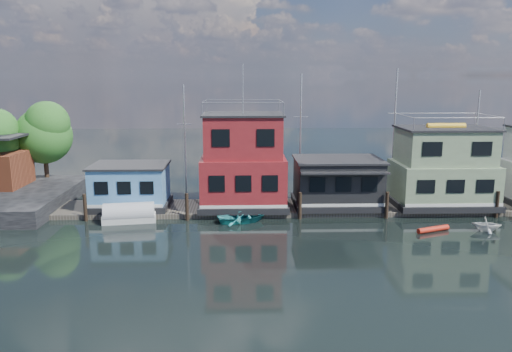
{
  "coord_description": "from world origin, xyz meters",
  "views": [
    {
      "loc": [
        -8.68,
        -29.2,
        11.32
      ],
      "look_at": [
        -7.43,
        12.0,
        3.0
      ],
      "focal_mm": 35.0,
      "sensor_mm": 36.0,
      "label": 1
    }
  ],
  "objects_px": {
    "houseboat_red": "(243,163)",
    "houseboat_green": "(443,169)",
    "houseboat_dark": "(337,182)",
    "houseboat_blue": "(130,186)",
    "tarp_runabout": "(129,214)",
    "dinghy_white": "(486,224)",
    "dinghy_teal": "(242,217)",
    "red_kayak": "(433,229)"
  },
  "relations": [
    {
      "from": "houseboat_dark",
      "to": "red_kayak",
      "type": "xyz_separation_m",
      "value": [
        5.96,
        -6.34,
        -2.22
      ]
    },
    {
      "from": "houseboat_green",
      "to": "red_kayak",
      "type": "xyz_separation_m",
      "value": [
        -3.04,
        -6.36,
        -3.35
      ]
    },
    {
      "from": "houseboat_red",
      "to": "houseboat_green",
      "type": "xyz_separation_m",
      "value": [
        17.0,
        0.0,
        -0.55
      ]
    },
    {
      "from": "houseboat_dark",
      "to": "dinghy_teal",
      "type": "height_order",
      "value": "houseboat_dark"
    },
    {
      "from": "houseboat_red",
      "to": "dinghy_white",
      "type": "bearing_deg",
      "value": -19.35
    },
    {
      "from": "houseboat_blue",
      "to": "dinghy_white",
      "type": "relative_size",
      "value": 3.08
    },
    {
      "from": "houseboat_blue",
      "to": "red_kayak",
      "type": "bearing_deg",
      "value": -15.18
    },
    {
      "from": "houseboat_green",
      "to": "dinghy_white",
      "type": "bearing_deg",
      "value": -81.43
    },
    {
      "from": "red_kayak",
      "to": "dinghy_white",
      "type": "xyz_separation_m",
      "value": [
        3.99,
        0.06,
        0.35
      ]
    },
    {
      "from": "tarp_runabout",
      "to": "houseboat_dark",
      "type": "bearing_deg",
      "value": 1.89
    },
    {
      "from": "houseboat_red",
      "to": "red_kayak",
      "type": "xyz_separation_m",
      "value": [
        13.96,
        -6.36,
        -3.9
      ]
    },
    {
      "from": "houseboat_blue",
      "to": "houseboat_red",
      "type": "distance_m",
      "value": 9.69
    },
    {
      "from": "red_kayak",
      "to": "houseboat_green",
      "type": "bearing_deg",
      "value": 43.11
    },
    {
      "from": "houseboat_blue",
      "to": "houseboat_red",
      "type": "height_order",
      "value": "houseboat_red"
    },
    {
      "from": "houseboat_blue",
      "to": "dinghy_teal",
      "type": "distance_m",
      "value": 10.13
    },
    {
      "from": "houseboat_blue",
      "to": "tarp_runabout",
      "type": "distance_m",
      "value": 3.54
    },
    {
      "from": "dinghy_teal",
      "to": "red_kayak",
      "type": "bearing_deg",
      "value": -113.0
    },
    {
      "from": "houseboat_blue",
      "to": "houseboat_green",
      "type": "relative_size",
      "value": 0.76
    },
    {
      "from": "red_kayak",
      "to": "houseboat_blue",
      "type": "bearing_deg",
      "value": 143.46
    },
    {
      "from": "tarp_runabout",
      "to": "houseboat_blue",
      "type": "bearing_deg",
      "value": 90.53
    },
    {
      "from": "houseboat_green",
      "to": "houseboat_dark",
      "type": "bearing_deg",
      "value": -179.88
    },
    {
      "from": "tarp_runabout",
      "to": "dinghy_white",
      "type": "bearing_deg",
      "value": -15.18
    },
    {
      "from": "houseboat_green",
      "to": "houseboat_red",
      "type": "bearing_deg",
      "value": -180.0
    },
    {
      "from": "houseboat_red",
      "to": "houseboat_dark",
      "type": "bearing_deg",
      "value": -0.14
    },
    {
      "from": "houseboat_dark",
      "to": "red_kayak",
      "type": "relative_size",
      "value": 2.7
    },
    {
      "from": "houseboat_green",
      "to": "dinghy_teal",
      "type": "height_order",
      "value": "houseboat_green"
    },
    {
      "from": "houseboat_dark",
      "to": "red_kayak",
      "type": "distance_m",
      "value": 8.98
    },
    {
      "from": "red_kayak",
      "to": "houseboat_red",
      "type": "bearing_deg",
      "value": 134.14
    },
    {
      "from": "houseboat_red",
      "to": "houseboat_green",
      "type": "relative_size",
      "value": 1.41
    },
    {
      "from": "houseboat_dark",
      "to": "dinghy_teal",
      "type": "distance_m",
      "value": 9.09
    },
    {
      "from": "houseboat_green",
      "to": "dinghy_white",
      "type": "xyz_separation_m",
      "value": [
        0.95,
        -6.3,
        -3.0
      ]
    },
    {
      "from": "houseboat_red",
      "to": "houseboat_green",
      "type": "bearing_deg",
      "value": 0.0
    },
    {
      "from": "dinghy_teal",
      "to": "tarp_runabout",
      "type": "bearing_deg",
      "value": 76.29
    },
    {
      "from": "houseboat_red",
      "to": "tarp_runabout",
      "type": "bearing_deg",
      "value": -160.89
    },
    {
      "from": "tarp_runabout",
      "to": "red_kayak",
      "type": "bearing_deg",
      "value": -16.48
    },
    {
      "from": "dinghy_white",
      "to": "tarp_runabout",
      "type": "bearing_deg",
      "value": 99.1
    },
    {
      "from": "houseboat_blue",
      "to": "houseboat_green",
      "type": "distance_m",
      "value": 26.53
    },
    {
      "from": "tarp_runabout",
      "to": "dinghy_teal",
      "type": "relative_size",
      "value": 1.14
    },
    {
      "from": "red_kayak",
      "to": "tarp_runabout",
      "type": "height_order",
      "value": "tarp_runabout"
    },
    {
      "from": "tarp_runabout",
      "to": "dinghy_white",
      "type": "distance_m",
      "value": 27.14
    },
    {
      "from": "houseboat_dark",
      "to": "dinghy_white",
      "type": "xyz_separation_m",
      "value": [
        9.95,
        -6.29,
        -1.87
      ]
    },
    {
      "from": "houseboat_dark",
      "to": "tarp_runabout",
      "type": "relative_size",
      "value": 1.74
    }
  ]
}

